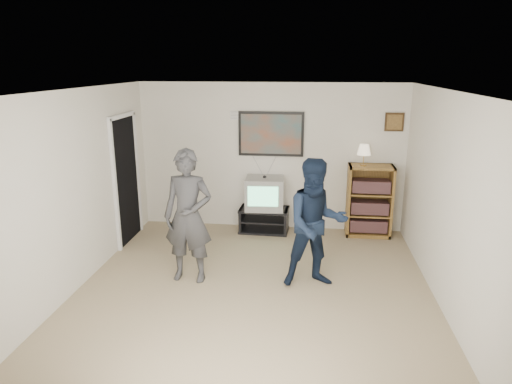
% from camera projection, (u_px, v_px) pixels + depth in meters
% --- Properties ---
extents(room_shell, '(4.51, 5.00, 2.51)m').
position_uv_depth(room_shell, '(256.00, 191.00, 5.72)').
color(room_shell, '#7D6C4F').
rests_on(room_shell, ground).
extents(media_stand, '(0.85, 0.50, 0.42)m').
position_uv_depth(media_stand, '(264.00, 220.00, 7.82)').
color(media_stand, black).
rests_on(media_stand, room_shell).
extents(crt_television, '(0.67, 0.57, 0.54)m').
position_uv_depth(crt_television, '(265.00, 193.00, 7.69)').
color(crt_television, gray).
rests_on(crt_television, media_stand).
extents(bookshelf, '(0.73, 0.42, 1.20)m').
position_uv_depth(bookshelf, '(369.00, 201.00, 7.56)').
color(bookshelf, brown).
rests_on(bookshelf, room_shell).
extents(table_lamp, '(0.22, 0.22, 0.35)m').
position_uv_depth(table_lamp, '(364.00, 155.00, 7.35)').
color(table_lamp, '#FAE4BD').
rests_on(table_lamp, bookshelf).
extents(person_tall, '(0.67, 0.46, 1.76)m').
position_uv_depth(person_tall, '(188.00, 216.00, 5.91)').
color(person_tall, '#333436').
rests_on(person_tall, room_shell).
extents(person_short, '(0.94, 0.81, 1.68)m').
position_uv_depth(person_short, '(316.00, 224.00, 5.76)').
color(person_short, black).
rests_on(person_short, room_shell).
extents(controller_left, '(0.06, 0.12, 0.03)m').
position_uv_depth(controller_left, '(191.00, 195.00, 6.07)').
color(controller_left, white).
rests_on(controller_left, person_tall).
extents(controller_right, '(0.07, 0.13, 0.04)m').
position_uv_depth(controller_right, '(314.00, 206.00, 5.99)').
color(controller_right, white).
rests_on(controller_right, person_short).
extents(poster, '(1.10, 0.03, 0.75)m').
position_uv_depth(poster, '(271.00, 134.00, 7.65)').
color(poster, black).
rests_on(poster, room_shell).
extents(air_vent, '(0.28, 0.02, 0.14)m').
position_uv_depth(air_vent, '(238.00, 116.00, 7.64)').
color(air_vent, white).
rests_on(air_vent, room_shell).
extents(small_picture, '(0.30, 0.03, 0.30)m').
position_uv_depth(small_picture, '(394.00, 122.00, 7.37)').
color(small_picture, black).
rests_on(small_picture, room_shell).
extents(doorway, '(0.03, 0.85, 2.00)m').
position_uv_depth(doorway, '(126.00, 180.00, 7.24)').
color(doorway, black).
rests_on(doorway, room_shell).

